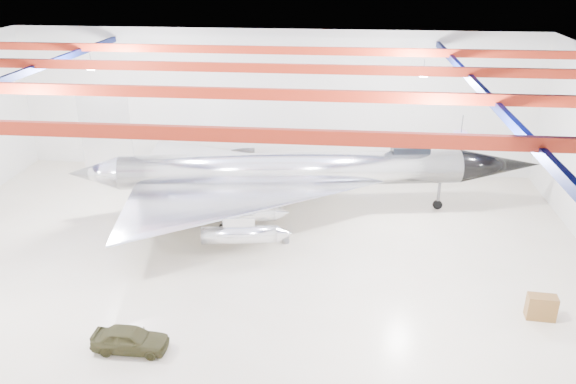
# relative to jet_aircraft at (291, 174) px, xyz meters

# --- Properties ---
(floor) EXTENTS (40.00, 40.00, 0.00)m
(floor) POSITION_rel_jet_aircraft_xyz_m (-2.20, -6.91, -2.78)
(floor) COLOR beige
(floor) RESTS_ON ground
(wall_back) EXTENTS (40.00, 0.00, 40.00)m
(wall_back) POSITION_rel_jet_aircraft_xyz_m (-2.20, 8.09, 2.72)
(wall_back) COLOR silver
(wall_back) RESTS_ON floor
(ceiling) EXTENTS (40.00, 40.00, 0.00)m
(ceiling) POSITION_rel_jet_aircraft_xyz_m (-2.20, -6.91, 8.22)
(ceiling) COLOR #0A0F38
(ceiling) RESTS_ON wall_back
(ceiling_structure) EXTENTS (39.50, 29.50, 1.08)m
(ceiling_structure) POSITION_rel_jet_aircraft_xyz_m (-2.20, -6.91, 7.54)
(ceiling_structure) COLOR #9C2311
(ceiling_structure) RESTS_ON ceiling
(jet_aircraft) EXTENTS (30.99, 20.28, 8.48)m
(jet_aircraft) POSITION_rel_jet_aircraft_xyz_m (0.00, 0.00, 0.00)
(jet_aircraft) COLOR silver
(jet_aircraft) RESTS_ON floor
(jeep) EXTENTS (3.36, 1.36, 1.14)m
(jeep) POSITION_rel_jet_aircraft_xyz_m (-5.62, -14.87, -2.21)
(jeep) COLOR #37351B
(jeep) RESTS_ON floor
(desk) EXTENTS (1.39, 0.77, 1.23)m
(desk) POSITION_rel_jet_aircraft_xyz_m (13.03, -10.62, -2.16)
(desk) COLOR brown
(desk) RESTS_ON floor
(crate_ply) EXTENTS (0.51, 0.43, 0.33)m
(crate_ply) POSITION_rel_jet_aircraft_xyz_m (-4.79, -1.15, -2.62)
(crate_ply) COLOR olive
(crate_ply) RESTS_ON floor
(toolbox_red) EXTENTS (0.51, 0.44, 0.31)m
(toolbox_red) POSITION_rel_jet_aircraft_xyz_m (-2.09, 2.87, -2.63)
(toolbox_red) COLOR maroon
(toolbox_red) RESTS_ON floor
(engine_drum) EXTENTS (0.59, 0.59, 0.41)m
(engine_drum) POSITION_rel_jet_aircraft_xyz_m (0.11, -4.32, -2.57)
(engine_drum) COLOR #59595B
(engine_drum) RESTS_ON floor
(crate_small) EXTENTS (0.46, 0.38, 0.30)m
(crate_small) POSITION_rel_jet_aircraft_xyz_m (-7.37, -1.77, -2.63)
(crate_small) COLOR #59595B
(crate_small) RESTS_ON floor
(oil_barrel) EXTENTS (0.66, 0.59, 0.38)m
(oil_barrel) POSITION_rel_jet_aircraft_xyz_m (-2.42, -3.44, -2.59)
(oil_barrel) COLOR olive
(oil_barrel) RESTS_ON floor
(spares_box) EXTENTS (0.45, 0.45, 0.35)m
(spares_box) POSITION_rel_jet_aircraft_xyz_m (-0.52, 2.31, -2.61)
(spares_box) COLOR #59595B
(spares_box) RESTS_ON floor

